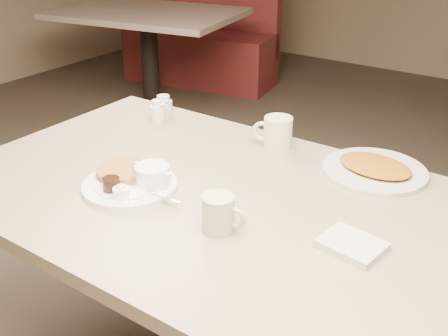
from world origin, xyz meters
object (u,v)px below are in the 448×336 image
Objects in this scene: hash_plate at (375,169)px; main_plate at (133,180)px; creamer_right at (164,107)px; diner_table at (220,248)px; coffee_mug_far at (277,133)px; creamer_left at (158,112)px; coffee_mug_near at (219,213)px; booth_back_left at (198,36)px.

main_plate is at bearing -137.97° from hash_plate.
main_plate is at bearing -58.29° from creamer_right.
creamer_right is (-0.49, 0.35, 0.21)m from diner_table.
main_plate is 0.49m from coffee_mug_far.
hash_plate is (0.50, 0.45, -0.01)m from main_plate.
coffee_mug_far is 0.45m from creamer_left.
coffee_mug_far is at bearing 6.36° from creamer_left.
coffee_mug_near is 3.55m from booth_back_left.
main_plate is at bearing -55.47° from booth_back_left.
coffee_mug_near is 0.50m from coffee_mug_far.
diner_table is 0.88× the size of booth_back_left.
creamer_left and creamer_right have the same top height.
coffee_mug_far reaches higher than creamer_right.
main_plate reaches higher than diner_table.
creamer_left is 2.86m from booth_back_left.
creamer_right is (-0.02, 0.05, -0.00)m from creamer_left.
booth_back_left reaches higher than coffee_mug_far.
coffee_mug_near is (0.10, -0.14, 0.22)m from diner_table.
main_plate is 0.68m from hash_plate.
creamer_left is 0.05× the size of booth_back_left.
coffee_mug_near reaches higher than creamer_right.
creamer_right reaches higher than hash_plate.
coffee_mug_far is at bearing -179.29° from hash_plate.
coffee_mug_far is 0.08× the size of booth_back_left.
hash_plate is at bearing 42.03° from main_plate.
hash_plate is (0.32, 0.00, -0.04)m from coffee_mug_far.
hash_plate is at bearing -43.68° from booth_back_left.
main_plate is at bearing -56.71° from creamer_left.
booth_back_left is (-1.60, 2.28, -0.38)m from creamer_right.
coffee_mug_near is at bearing -111.16° from hash_plate.
main_plate is (-0.21, -0.10, 0.19)m from diner_table.
coffee_mug_near is 0.84× the size of coffee_mug_far.
main_plate is 2.77× the size of coffee_mug_near.
creamer_right is at bearing 140.43° from coffee_mug_near.
coffee_mug_far reaches higher than hash_plate.
diner_table is at bearing 125.16° from coffee_mug_near.
coffee_mug_near is (0.31, -0.04, 0.02)m from main_plate.
booth_back_left is at bearing 132.16° from coffee_mug_far.
diner_table is 13.22× the size of coffee_mug_near.
booth_back_left is at bearing 125.07° from creamer_right.
coffee_mug_far reaches higher than diner_table.
main_plate is 0.18× the size of booth_back_left.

